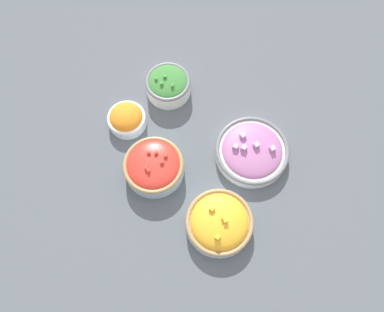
% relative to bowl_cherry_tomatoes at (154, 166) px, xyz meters
% --- Properties ---
extents(ground_plane, '(3.00, 3.00, 0.00)m').
position_rel_bowl_cherry_tomatoes_xyz_m(ground_plane, '(0.07, 0.09, -0.04)').
color(ground_plane, '#4C5156').
extents(bowl_cherry_tomatoes, '(0.17, 0.17, 0.08)m').
position_rel_bowl_cherry_tomatoes_xyz_m(bowl_cherry_tomatoes, '(0.00, 0.00, 0.00)').
color(bowl_cherry_tomatoes, '#B2C1CC').
rests_on(bowl_cherry_tomatoes, ground_plane).
extents(bowl_red_onion, '(0.21, 0.21, 0.06)m').
position_rel_bowl_cherry_tomatoes_xyz_m(bowl_red_onion, '(0.20, 0.19, -0.01)').
color(bowl_red_onion, silver).
rests_on(bowl_red_onion, ground_plane).
extents(bowl_broccoli, '(0.14, 0.14, 0.08)m').
position_rel_bowl_cherry_tomatoes_xyz_m(bowl_broccoli, '(-0.12, 0.24, -0.00)').
color(bowl_broccoli, silver).
rests_on(bowl_broccoli, ground_plane).
extents(bowl_squash, '(0.18, 0.18, 0.08)m').
position_rel_bowl_cherry_tomatoes_xyz_m(bowl_squash, '(0.23, -0.03, -0.01)').
color(bowl_squash, silver).
rests_on(bowl_squash, ground_plane).
extents(bowl_carrots, '(0.11, 0.11, 0.06)m').
position_rel_bowl_cherry_tomatoes_xyz_m(bowl_carrots, '(-0.15, 0.08, -0.01)').
color(bowl_carrots, white).
rests_on(bowl_carrots, ground_plane).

